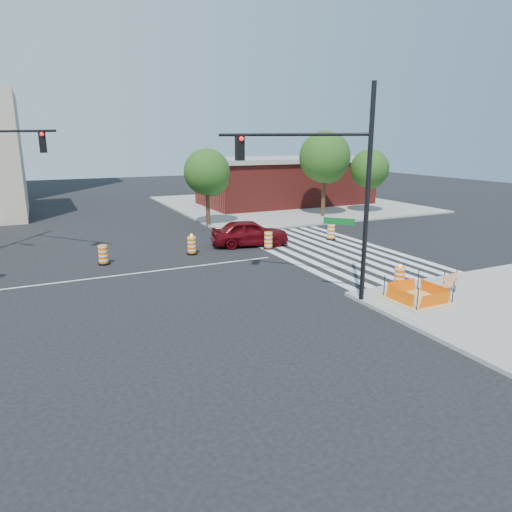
% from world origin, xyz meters
% --- Properties ---
extents(ground, '(120.00, 120.00, 0.00)m').
position_xyz_m(ground, '(0.00, 0.00, 0.00)').
color(ground, black).
rests_on(ground, ground).
extents(sidewalk_ne, '(22.00, 22.00, 0.15)m').
position_xyz_m(sidewalk_ne, '(18.00, 18.00, 0.07)').
color(sidewalk_ne, gray).
rests_on(sidewalk_ne, ground).
extents(crosswalk_east, '(6.75, 13.50, 0.01)m').
position_xyz_m(crosswalk_east, '(10.95, 0.00, 0.01)').
color(crosswalk_east, silver).
rests_on(crosswalk_east, ground).
extents(lane_centerline, '(14.00, 0.12, 0.01)m').
position_xyz_m(lane_centerline, '(0.00, 0.00, 0.01)').
color(lane_centerline, silver).
rests_on(lane_centerline, ground).
extents(excavation_pit, '(2.20, 2.20, 0.90)m').
position_xyz_m(excavation_pit, '(9.00, -9.00, 0.22)').
color(excavation_pit, tan).
rests_on(excavation_pit, ground).
extents(brick_storefront, '(16.50, 8.50, 4.60)m').
position_xyz_m(brick_storefront, '(18.00, 18.00, 2.32)').
color(brick_storefront, maroon).
rests_on(brick_storefront, ground).
extents(red_coupe, '(4.97, 2.83, 1.59)m').
position_xyz_m(red_coupe, '(7.28, 3.08, 0.80)').
color(red_coupe, '#58070E').
rests_on(red_coupe, ground).
extents(signal_pole_se, '(4.31, 4.59, 8.14)m').
position_xyz_m(signal_pole_se, '(5.92, -6.73, 4.99)').
color(signal_pole_se, black).
rests_on(signal_pole_se, ground).
extents(pit_drum, '(0.53, 0.53, 1.04)m').
position_xyz_m(pit_drum, '(9.44, -7.49, 0.58)').
color(pit_drum, black).
rests_on(pit_drum, ground).
extents(barricade, '(0.84, 0.10, 0.99)m').
position_xyz_m(barricade, '(10.78, -8.95, 0.69)').
color(barricade, '#FF6905').
rests_on(barricade, ground).
extents(tree_north_c, '(3.38, 3.34, 5.68)m').
position_xyz_m(tree_north_c, '(7.15, 10.08, 3.81)').
color(tree_north_c, '#382314').
rests_on(tree_north_c, ground).
extents(tree_north_d, '(4.11, 4.11, 6.98)m').
position_xyz_m(tree_north_d, '(17.13, 9.92, 4.69)').
color(tree_north_d, '#382314').
rests_on(tree_north_d, ground).
extents(tree_north_e, '(3.28, 3.25, 5.52)m').
position_xyz_m(tree_north_e, '(21.55, 9.71, 3.70)').
color(tree_north_e, '#382314').
rests_on(tree_north_e, ground).
extents(median_drum_2, '(0.60, 0.60, 1.02)m').
position_xyz_m(median_drum_2, '(-1.36, 2.36, 0.48)').
color(median_drum_2, black).
rests_on(median_drum_2, ground).
extents(median_drum_3, '(0.60, 0.60, 1.18)m').
position_xyz_m(median_drum_3, '(3.44, 2.49, 0.49)').
color(median_drum_3, black).
rests_on(median_drum_3, ground).
extents(median_drum_4, '(0.60, 0.60, 1.02)m').
position_xyz_m(median_drum_4, '(7.90, 1.78, 0.48)').
color(median_drum_4, black).
rests_on(median_drum_4, ground).
extents(median_drum_5, '(0.60, 0.60, 1.02)m').
position_xyz_m(median_drum_5, '(12.72, 2.32, 0.48)').
color(median_drum_5, black).
rests_on(median_drum_5, ground).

